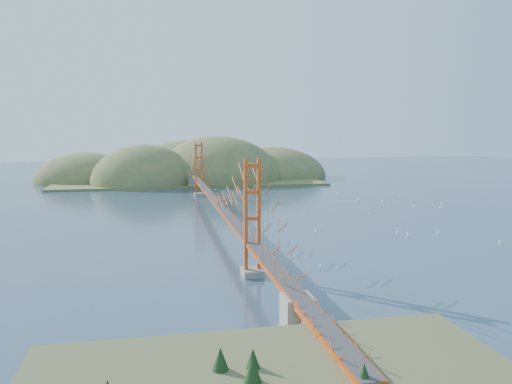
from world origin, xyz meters
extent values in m
plane|color=#314762|center=(0.00, 0.00, 0.00)|extent=(320.00, 320.00, 0.00)
cube|color=gray|center=(0.00, -30.00, 0.35)|extent=(2.00, 2.40, 0.70)
cube|color=gray|center=(0.00, 30.00, 0.35)|extent=(2.00, 2.40, 0.70)
cube|color=#B44014|center=(0.00, 0.00, 3.30)|extent=(1.40, 92.00, 0.16)
cube|color=#B44014|center=(0.00, 0.00, 3.10)|extent=(1.33, 92.00, 0.24)
cube|color=#38383A|center=(0.00, 0.00, 3.40)|extent=(1.19, 92.00, 0.03)
cube|color=gray|center=(0.00, -46.00, 1.65)|extent=(2.00, 2.20, 3.30)
cube|color=gray|center=(0.00, 46.00, 1.65)|extent=(2.20, 2.60, 3.30)
cube|color=#B44014|center=(0.00, -52.00, 3.30)|extent=(1.40, 12.00, 0.16)
cube|color=#B44014|center=(0.00, -52.00, 3.05)|extent=(1.33, 12.00, 0.30)
cube|color=gray|center=(0.00, -53.00, 1.47)|extent=(0.50, 0.70, 2.95)
cube|color=gray|center=(0.00, -50.00, 1.47)|extent=(0.50, 0.70, 2.95)
cube|color=gray|center=(0.00, -48.00, 1.47)|extent=(0.50, 0.70, 2.95)
cube|color=#59544C|center=(0.00, -48.50, 0.12)|extent=(9.00, 6.00, 0.24)
cube|color=brown|center=(0.40, -47.80, 0.61)|extent=(3.70, 2.30, 0.75)
cube|color=gray|center=(0.40, -47.80, 1.04)|extent=(3.70, 2.30, 0.10)
cylinder|color=white|center=(0.40, -47.80, 1.49)|extent=(0.03, 0.03, 1.00)
cube|color=#46542F|center=(-4.00, -51.00, 0.90)|extent=(24.00, 3.00, 1.80)
cone|color=black|center=(0.28, -52.00, 3.53)|extent=(0.75, 0.75, 1.07)
cone|color=black|center=(-9.41, -52.74, 3.42)|extent=(0.59, 0.59, 0.84)
cone|color=black|center=(-11.39, -51.35, 3.30)|extent=(0.42, 0.42, 0.60)
cone|color=black|center=(-4.04, -52.83, 3.31)|extent=(0.44, 0.44, 0.62)
cone|color=black|center=(-7.21, -54.83, 3.54)|extent=(0.75, 0.75, 1.07)
cube|color=olive|center=(0.00, 64.00, 0.25)|extent=(70.00, 40.00, 0.60)
ellipsoid|color=olive|center=(-12.00, 56.00, 0.00)|extent=(28.00, 28.00, 21.00)
ellipsoid|color=olive|center=(8.00, 62.00, 0.00)|extent=(36.00, 36.00, 25.00)
ellipsoid|color=olive|center=(26.00, 70.00, 0.00)|extent=(32.00, 32.00, 18.00)
ellipsoid|color=olive|center=(-28.00, 68.00, 0.00)|extent=(28.00, 28.00, 16.00)
ellipsoid|color=olive|center=(2.00, 78.00, 0.00)|extent=(44.00, 44.00, 22.00)
cube|color=white|center=(29.38, -15.16, 0.06)|extent=(0.32, 0.56, 0.10)
cylinder|color=white|center=(29.38, -15.16, 0.35)|extent=(0.02, 0.02, 0.58)
cube|color=white|center=(15.81, 42.00, 0.06)|extent=(0.57, 0.41, 0.10)
cylinder|color=white|center=(15.81, 42.00, 0.36)|extent=(0.02, 0.02, 0.60)
cube|color=white|center=(42.70, 5.63, 0.06)|extent=(0.20, 0.60, 0.11)
cylinder|color=white|center=(42.70, 5.63, 0.39)|extent=(0.02, 0.02, 0.65)
cube|color=white|center=(17.00, 6.92, 0.06)|extent=(0.57, 0.49, 0.10)
cylinder|color=white|center=(17.00, 6.92, 0.37)|extent=(0.02, 0.02, 0.62)
cube|color=white|center=(30.00, 26.37, 0.06)|extent=(0.58, 0.43, 0.10)
cylinder|color=white|center=(30.00, 26.37, 0.37)|extent=(0.02, 0.02, 0.61)
cube|color=white|center=(42.40, 20.79, 0.06)|extent=(0.22, 0.59, 0.11)
cylinder|color=white|center=(42.40, 20.79, 0.38)|extent=(0.02, 0.02, 0.63)
cube|color=white|center=(33.49, -22.71, 0.06)|extent=(0.53, 0.37, 0.09)
cylinder|color=white|center=(33.49, -22.71, 0.33)|extent=(0.01, 0.01, 0.55)
cube|color=white|center=(7.64, -28.38, 0.06)|extent=(0.29, 0.55, 0.09)
cylinder|color=white|center=(7.64, -28.38, 0.34)|extent=(0.02, 0.02, 0.57)
cube|color=white|center=(24.13, -16.42, 0.06)|extent=(0.58, 0.28, 0.10)
cylinder|color=white|center=(24.13, -16.42, 0.36)|extent=(0.02, 0.02, 0.60)
cube|color=white|center=(9.79, 12.99, 0.05)|extent=(0.50, 0.23, 0.09)
cylinder|color=white|center=(9.79, 12.99, 0.32)|extent=(0.01, 0.01, 0.53)
cube|color=white|center=(45.60, 9.63, 0.07)|extent=(0.48, 0.64, 0.11)
cylinder|color=white|center=(45.60, 9.63, 0.41)|extent=(0.02, 0.02, 0.68)
cube|color=white|center=(13.22, -10.00, 0.06)|extent=(0.42, 0.56, 0.10)
cylinder|color=white|center=(13.22, -10.00, 0.35)|extent=(0.02, 0.02, 0.59)
cube|color=white|center=(37.47, 6.32, 0.05)|extent=(0.51, 0.20, 0.09)
cylinder|color=white|center=(37.47, 6.32, 0.33)|extent=(0.01, 0.01, 0.54)
cube|color=white|center=(30.47, 26.98, 0.06)|extent=(0.30, 0.59, 0.10)
cylinder|color=white|center=(30.47, 26.98, 0.37)|extent=(0.02, 0.02, 0.62)
cube|color=white|center=(30.94, 15.95, 0.07)|extent=(0.58, 0.58, 0.11)
cylinder|color=white|center=(30.94, 15.95, 0.40)|extent=(0.02, 0.02, 0.67)
cube|color=white|center=(26.19, 0.90, 0.05)|extent=(0.35, 0.50, 0.09)
cylinder|color=white|center=(26.19, 0.90, 0.31)|extent=(0.01, 0.01, 0.52)
cube|color=white|center=(23.97, -13.71, 0.07)|extent=(0.33, 0.63, 0.11)
cylinder|color=white|center=(23.97, -13.71, 0.39)|extent=(0.02, 0.02, 0.65)
cube|color=white|center=(34.94, 13.65, 0.07)|extent=(0.65, 0.40, 0.11)
cylinder|color=white|center=(34.94, 13.65, 0.40)|extent=(0.02, 0.02, 0.67)
cube|color=white|center=(31.74, 18.20, 0.06)|extent=(0.56, 0.24, 0.10)
cylinder|color=white|center=(31.74, 18.20, 0.35)|extent=(0.02, 0.02, 0.59)
camera|label=1|loc=(-9.24, -77.29, 14.52)|focal=35.00mm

